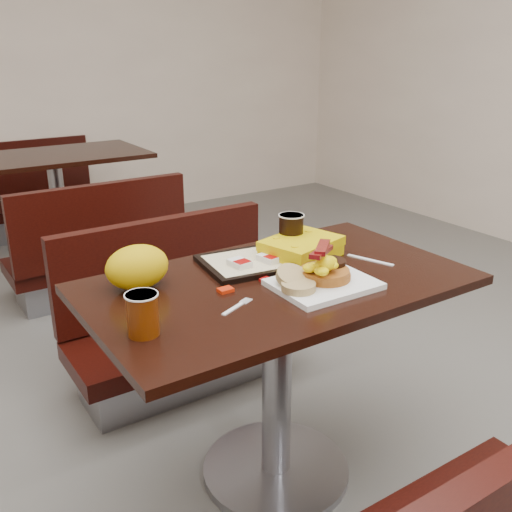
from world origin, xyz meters
TOP-DOWN VIEW (x-y plane):
  - floor at (0.00, 0.00)m, footprint 6.00×7.00m
  - wall_back at (0.00, 3.50)m, footprint 6.00×0.01m
  - table_near at (0.00, 0.00)m, footprint 1.20×0.70m
  - bench_near_n at (0.00, 0.70)m, footprint 1.00×0.46m
  - table_far at (0.00, 2.60)m, footprint 1.20×0.70m
  - bench_far_s at (0.00, 1.90)m, footprint 1.00×0.46m
  - bench_far_n at (0.00, 3.30)m, footprint 1.00×0.46m
  - platter at (0.08, -0.12)m, footprint 0.31×0.24m
  - pancake_stack at (0.10, -0.10)m, footprint 0.16×0.16m
  - sausage_patty at (0.14, -0.08)m, footprint 0.11×0.11m
  - scrambled_eggs at (0.08, -0.13)m, footprint 0.12×0.11m
  - bacon_strips at (0.08, -0.10)m, footprint 0.19×0.17m
  - muffin_bottom at (-0.02, -0.13)m, footprint 0.12×0.12m
  - muffin_top at (-0.01, -0.08)m, footprint 0.10×0.10m
  - coffee_cup_near at (-0.50, -0.11)m, footprint 0.10×0.10m
  - fork at (-0.23, -0.11)m, footprint 0.13×0.07m
  - knife at (0.36, -0.03)m, footprint 0.07×0.17m
  - condiment_syrup at (-0.19, 0.01)m, footprint 0.04×0.03m
  - condiment_ketchup at (-0.04, 0.02)m, footprint 0.04×0.03m
  - tray at (0.02, 0.16)m, footprint 0.40×0.30m
  - hashbrown_sleeve_left at (-0.06, 0.13)m, footprint 0.06×0.08m
  - hashbrown_sleeve_right at (0.05, 0.12)m, footprint 0.07×0.08m
  - coffee_cup_far at (0.19, 0.19)m, footprint 0.10×0.10m
  - clamshell at (0.18, 0.12)m, footprint 0.30×0.25m
  - paper_bag at (-0.39, 0.18)m, footprint 0.24×0.21m

SIDE VIEW (x-z plane):
  - floor at x=0.00m, z-range -0.01..0.01m
  - bench_near_n at x=0.00m, z-range 0.00..0.72m
  - bench_far_s at x=0.00m, z-range 0.00..0.72m
  - bench_far_n at x=0.00m, z-range 0.00..0.72m
  - table_near at x=0.00m, z-range 0.00..0.75m
  - table_far at x=0.00m, z-range 0.00..0.75m
  - fork at x=-0.23m, z-range 0.75..0.75m
  - knife at x=0.36m, z-range 0.75..0.75m
  - condiment_ketchup at x=-0.04m, z-range 0.75..0.76m
  - condiment_syrup at x=-0.19m, z-range 0.75..0.76m
  - tray at x=0.02m, z-range 0.75..0.77m
  - platter at x=0.08m, z-range 0.75..0.77m
  - hashbrown_sleeve_left at x=-0.06m, z-range 0.77..0.79m
  - hashbrown_sleeve_right at x=0.05m, z-range 0.77..0.79m
  - muffin_bottom at x=-0.02m, z-range 0.77..0.79m
  - pancake_stack at x=0.10m, z-range 0.77..0.80m
  - clamshell at x=0.18m, z-range 0.75..0.82m
  - muffin_top at x=-0.01m, z-range 0.76..0.82m
  - coffee_cup_near at x=-0.50m, z-range 0.75..0.86m
  - sausage_patty at x=0.14m, z-range 0.80..0.81m
  - paper_bag at x=-0.39m, z-range 0.75..0.89m
  - coffee_cup_far at x=0.19m, z-range 0.77..0.88m
  - scrambled_eggs at x=0.08m, z-range 0.80..0.85m
  - bacon_strips at x=0.08m, z-range 0.85..0.87m
  - wall_back at x=0.00m, z-range 0.00..2.80m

